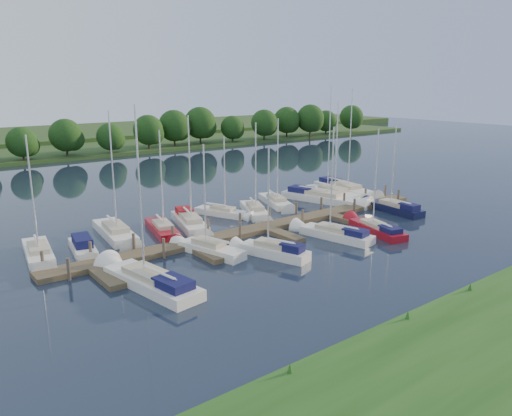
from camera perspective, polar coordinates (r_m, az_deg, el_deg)
ground at (r=40.17m, az=8.01°, el=-5.09°), size 260.00×260.00×0.00m
dock at (r=45.25m, az=1.43°, el=-2.46°), size 40.00×6.00×0.40m
mooring_pilings at (r=45.98m, az=0.55°, el=-1.66°), size 38.24×2.84×2.00m
far_shore at (r=105.77m, az=-22.40°, el=6.19°), size 180.00×30.00×0.60m
distant_hill at (r=129.89m, az=-25.42°, el=7.38°), size 220.00×40.00×1.40m
treeline at (r=92.49m, az=-21.61°, el=7.52°), size 145.45×9.46×8.20m
sailboat_n_0 at (r=42.02m, az=-23.57°, el=-4.92°), size 2.82×7.81×9.86m
motorboat at (r=42.00m, az=-19.14°, el=-4.41°), size 2.44×5.74×1.61m
sailboat_n_2 at (r=45.18m, az=-15.66°, el=-2.92°), size 2.99×8.99×11.35m
sailboat_n_3 at (r=45.41m, az=-10.55°, el=-2.55°), size 3.16×7.57×9.58m
sailboat_n_4 at (r=46.90m, az=-7.51°, el=-1.80°), size 3.86×8.44×10.78m
sailboat_n_5 at (r=50.63m, az=-3.76°, el=-0.58°), size 3.58×6.37×8.32m
sailboat_n_6 at (r=50.87m, az=-0.10°, el=-0.47°), size 4.35×7.41×9.75m
sailboat_n_7 at (r=54.88m, az=2.36°, el=0.61°), size 3.94×7.68×9.81m
sailboat_n_8 at (r=56.97m, az=7.72°, el=1.07°), size 4.97×10.59×13.31m
sailboat_n_9 at (r=59.53m, az=8.79°, el=1.55°), size 2.17×8.84×11.35m
sailboat_n_10 at (r=61.89m, az=10.15°, el=2.03°), size 3.32×10.25×12.87m
sailboat_s_0 at (r=34.16m, az=-12.15°, el=-8.24°), size 3.59×9.85×12.30m
sailboat_s_1 at (r=39.62m, az=-5.43°, el=-4.85°), size 3.12×6.94×9.09m
sailboat_s_2 at (r=38.92m, az=1.92°, el=-5.06°), size 3.33×6.69×8.88m
sailboat_s_3 at (r=43.85m, az=8.90°, el=-3.01°), size 3.17×7.86×9.99m
sailboat_s_4 at (r=46.25m, az=13.47°, el=-2.35°), size 3.27×7.61×9.57m
sailboat_s_5 at (r=53.85m, az=15.48°, el=-0.10°), size 2.27×7.46×9.63m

